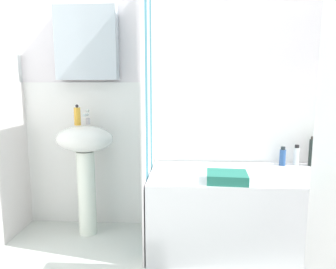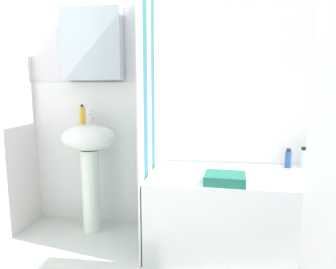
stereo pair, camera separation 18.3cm
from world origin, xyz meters
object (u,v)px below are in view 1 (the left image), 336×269
object	(u,v)px
sink	(85,156)
shampoo_bottle	(283,157)
soap_dispenser	(77,116)
bathtub	(250,210)
conditioner_bottle	(326,157)
towel_folded	(227,177)
lotion_bottle	(313,152)
body_wash_bottle	(296,156)

from	to	relation	value
sink	shampoo_bottle	xyz separation A→B (m)	(1.53, 0.11, -0.01)
soap_dispenser	shampoo_bottle	bearing A→B (deg)	2.17
sink	shampoo_bottle	bearing A→B (deg)	3.95
bathtub	conditioner_bottle	distance (m)	0.75
sink	towel_folded	world-z (taller)	sink
sink	conditioner_bottle	world-z (taller)	sink
shampoo_bottle	soap_dispenser	bearing A→B (deg)	-177.83
conditioner_bottle	lotion_bottle	distance (m)	0.12
bathtub	lotion_bottle	size ratio (longest dim) A/B	6.29
lotion_bottle	body_wash_bottle	size ratio (longest dim) A/B	1.42
conditioner_bottle	body_wash_bottle	distance (m)	0.23
sink	shampoo_bottle	size ratio (longest dim) A/B	5.85
soap_dispenser	conditioner_bottle	distance (m)	1.96
soap_dispenser	conditioner_bottle	xyz separation A→B (m)	(1.93, 0.07, -0.32)
sink	soap_dispenser	distance (m)	0.31
soap_dispenser	shampoo_bottle	size ratio (longest dim) A/B	1.09
sink	bathtub	world-z (taller)	sink
sink	towel_folded	xyz separation A→B (m)	(1.05, -0.35, -0.05)
conditioner_bottle	towel_folded	size ratio (longest dim) A/B	0.56
shampoo_bottle	body_wash_bottle	bearing A→B (deg)	8.56
soap_dispenser	lotion_bottle	xyz separation A→B (m)	(1.82, 0.07, -0.28)
sink	bathtub	bearing A→B (deg)	-6.45
bathtub	lotion_bottle	bearing A→B (deg)	26.20
bathtub	body_wash_bottle	bearing A→B (deg)	33.62
bathtub	conditioner_bottle	size ratio (longest dim) A/B	9.93
conditioner_bottle	body_wash_bottle	world-z (taller)	body_wash_bottle
towel_folded	conditioner_bottle	bearing A→B (deg)	29.62
bathtub	towel_folded	world-z (taller)	towel_folded
soap_dispenser	bathtub	size ratio (longest dim) A/B	0.11
soap_dispenser	bathtub	bearing A→B (deg)	-8.08
soap_dispenser	body_wash_bottle	world-z (taller)	soap_dispenser
bathtub	lotion_bottle	xyz separation A→B (m)	(0.51, 0.25, 0.39)
lotion_bottle	towel_folded	distance (m)	0.86
sink	shampoo_bottle	world-z (taller)	sink
conditioner_bottle	bathtub	bearing A→B (deg)	-157.71
shampoo_bottle	towel_folded	world-z (taller)	shampoo_bottle
shampoo_bottle	towel_folded	xyz separation A→B (m)	(-0.49, -0.46, -0.04)
soap_dispenser	lotion_bottle	distance (m)	1.85
sink	towel_folded	distance (m)	1.11
bathtub	shampoo_bottle	world-z (taller)	shampoo_bottle
conditioner_bottle	shampoo_bottle	world-z (taller)	shampoo_bottle
bathtub	conditioner_bottle	bearing A→B (deg)	22.29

